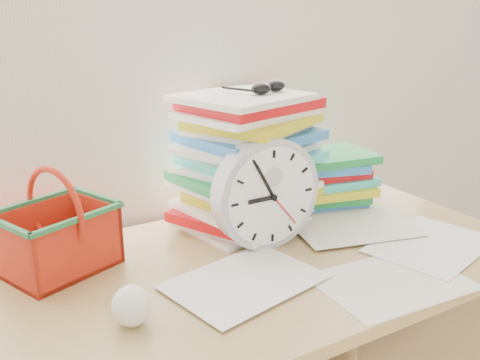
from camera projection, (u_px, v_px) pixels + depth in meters
curtain at (174, 17)px, 1.40m from camera, size 2.40×0.01×2.50m
desk at (249, 290)px, 1.28m from camera, size 1.40×0.70×0.75m
paper_stack at (247, 160)px, 1.44m from camera, size 0.43×0.39×0.36m
clock at (266, 193)px, 1.30m from camera, size 0.28×0.06×0.28m
sunglasses at (268, 87)px, 1.38m from camera, size 0.17×0.16×0.03m
book_stack at (328, 180)px, 1.60m from camera, size 0.32×0.28×0.16m
basket at (56, 221)px, 1.19m from camera, size 0.29×0.26×0.24m
crumpled_ball at (131, 305)px, 1.00m from camera, size 0.08×0.08×0.08m
scattered_papers at (249, 260)px, 1.26m from camera, size 1.26×0.42×0.02m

